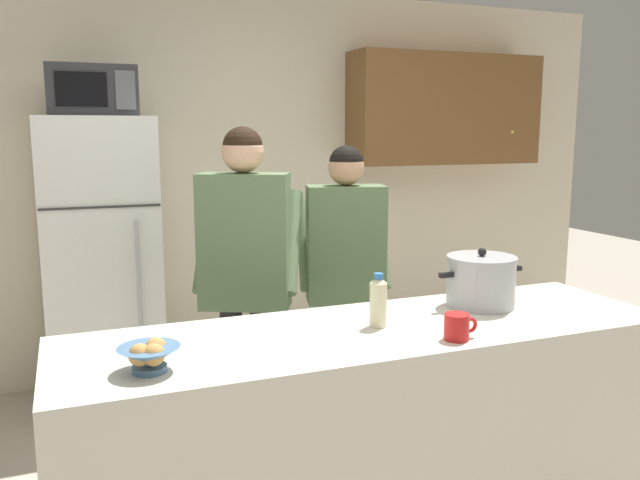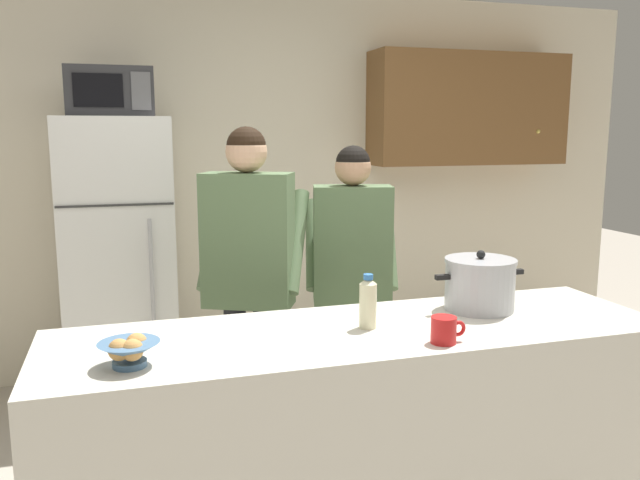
{
  "view_description": "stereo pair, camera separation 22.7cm",
  "coord_description": "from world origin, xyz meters",
  "px_view_note": "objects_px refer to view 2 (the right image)",
  "views": [
    {
      "loc": [
        -1.05,
        -2.11,
        1.66
      ],
      "look_at": [
        0.0,
        0.55,
        1.17
      ],
      "focal_mm": 36.2,
      "sensor_mm": 36.0,
      "label": 1
    },
    {
      "loc": [
        -0.84,
        -2.19,
        1.66
      ],
      "look_at": [
        0.0,
        0.55,
        1.17
      ],
      "focal_mm": 36.2,
      "sensor_mm": 36.0,
      "label": 2
    }
  ],
  "objects_px": {
    "microwave": "(110,92)",
    "bread_bowl": "(129,351)",
    "person_by_sink": "(352,262)",
    "coffee_mug": "(444,330)",
    "refrigerator": "(119,262)",
    "cooking_pot": "(480,284)",
    "bottle_near_edge": "(368,302)",
    "person_near_pot": "(249,258)"
  },
  "relations": [
    {
      "from": "microwave",
      "to": "coffee_mug",
      "type": "xyz_separation_m",
      "value": [
        1.1,
        -2.07,
        -0.91
      ]
    },
    {
      "from": "bottle_near_edge",
      "to": "bread_bowl",
      "type": "bearing_deg",
      "value": -169.46
    },
    {
      "from": "refrigerator",
      "to": "coffee_mug",
      "type": "relative_size",
      "value": 13.25
    },
    {
      "from": "refrigerator",
      "to": "bread_bowl",
      "type": "relative_size",
      "value": 8.9
    },
    {
      "from": "microwave",
      "to": "cooking_pot",
      "type": "xyz_separation_m",
      "value": [
        1.44,
        -1.72,
        -0.85
      ]
    },
    {
      "from": "person_near_pot",
      "to": "bread_bowl",
      "type": "xyz_separation_m",
      "value": [
        -0.57,
        -0.99,
        -0.08
      ]
    },
    {
      "from": "bottle_near_edge",
      "to": "refrigerator",
      "type": "bearing_deg",
      "value": 116.12
    },
    {
      "from": "microwave",
      "to": "bottle_near_edge",
      "type": "bearing_deg",
      "value": -63.61
    },
    {
      "from": "person_near_pot",
      "to": "bottle_near_edge",
      "type": "relative_size",
      "value": 8.07
    },
    {
      "from": "bread_bowl",
      "to": "refrigerator",
      "type": "bearing_deg",
      "value": 91.05
    },
    {
      "from": "bread_bowl",
      "to": "person_by_sink",
      "type": "bearing_deg",
      "value": 43.41
    },
    {
      "from": "microwave",
      "to": "person_by_sink",
      "type": "height_order",
      "value": "microwave"
    },
    {
      "from": "refrigerator",
      "to": "cooking_pot",
      "type": "bearing_deg",
      "value": -50.42
    },
    {
      "from": "person_by_sink",
      "to": "cooking_pot",
      "type": "relative_size",
      "value": 3.91
    },
    {
      "from": "coffee_mug",
      "to": "bread_bowl",
      "type": "height_order",
      "value": "bread_bowl"
    },
    {
      "from": "microwave",
      "to": "bread_bowl",
      "type": "xyz_separation_m",
      "value": [
        0.04,
        -1.98,
        -0.9
      ]
    },
    {
      "from": "person_near_pot",
      "to": "bread_bowl",
      "type": "distance_m",
      "value": 1.15
    },
    {
      "from": "cooking_pot",
      "to": "bottle_near_edge",
      "type": "distance_m",
      "value": 0.55
    },
    {
      "from": "microwave",
      "to": "bottle_near_edge",
      "type": "distance_m",
      "value": 2.21
    },
    {
      "from": "person_near_pot",
      "to": "person_by_sink",
      "type": "relative_size",
      "value": 1.06
    },
    {
      "from": "person_by_sink",
      "to": "person_near_pot",
      "type": "bearing_deg",
      "value": -171.81
    },
    {
      "from": "person_by_sink",
      "to": "cooking_pot",
      "type": "xyz_separation_m",
      "value": [
        0.27,
        -0.81,
        0.05
      ]
    },
    {
      "from": "refrigerator",
      "to": "person_near_pot",
      "type": "xyz_separation_m",
      "value": [
        0.61,
        -1.01,
        0.18
      ]
    },
    {
      "from": "refrigerator",
      "to": "microwave",
      "type": "bearing_deg",
      "value": -89.93
    },
    {
      "from": "person_by_sink",
      "to": "coffee_mug",
      "type": "distance_m",
      "value": 1.16
    },
    {
      "from": "microwave",
      "to": "bread_bowl",
      "type": "relative_size",
      "value": 2.46
    },
    {
      "from": "person_by_sink",
      "to": "bread_bowl",
      "type": "height_order",
      "value": "person_by_sink"
    },
    {
      "from": "cooking_pot",
      "to": "person_near_pot",
      "type": "bearing_deg",
      "value": 138.77
    },
    {
      "from": "coffee_mug",
      "to": "bread_bowl",
      "type": "bearing_deg",
      "value": 175.56
    },
    {
      "from": "bottle_near_edge",
      "to": "microwave",
      "type": "bearing_deg",
      "value": 116.39
    },
    {
      "from": "microwave",
      "to": "cooking_pot",
      "type": "bearing_deg",
      "value": -50.07
    },
    {
      "from": "person_by_sink",
      "to": "coffee_mug",
      "type": "relative_size",
      "value": 12.09
    },
    {
      "from": "bread_bowl",
      "to": "microwave",
      "type": "bearing_deg",
      "value": 91.06
    },
    {
      "from": "person_near_pot",
      "to": "bottle_near_edge",
      "type": "height_order",
      "value": "person_near_pot"
    },
    {
      "from": "microwave",
      "to": "person_near_pot",
      "type": "xyz_separation_m",
      "value": [
        0.61,
        -0.99,
        -0.83
      ]
    },
    {
      "from": "refrigerator",
      "to": "microwave",
      "type": "relative_size",
      "value": 3.62
    },
    {
      "from": "bread_bowl",
      "to": "bottle_near_edge",
      "type": "bearing_deg",
      "value": 10.54
    },
    {
      "from": "microwave",
      "to": "person_by_sink",
      "type": "bearing_deg",
      "value": -37.94
    },
    {
      "from": "microwave",
      "to": "person_by_sink",
      "type": "xyz_separation_m",
      "value": [
        1.17,
        -0.91,
        -0.9
      ]
    },
    {
      "from": "person_near_pot",
      "to": "bottle_near_edge",
      "type": "distance_m",
      "value": 0.88
    },
    {
      "from": "person_near_pot",
      "to": "coffee_mug",
      "type": "xyz_separation_m",
      "value": [
        0.49,
        -1.07,
        -0.08
      ]
    },
    {
      "from": "cooking_pot",
      "to": "bread_bowl",
      "type": "relative_size",
      "value": 2.08
    }
  ]
}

